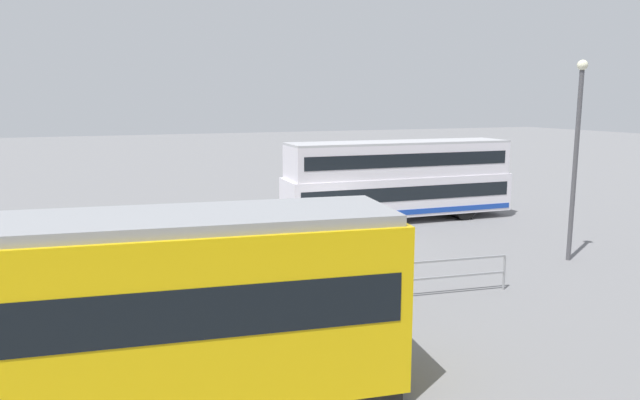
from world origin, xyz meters
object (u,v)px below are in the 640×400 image
object	(u,v)px
info_sign	(219,264)
street_lamp	(577,146)
double_decker_bus	(398,180)
tram_yellow	(65,316)
pedestrian_near_railing	(300,273)

from	to	relation	value
info_sign	street_lamp	bearing A→B (deg)	-174.63
info_sign	street_lamp	xyz separation A→B (m)	(-12.84, -1.21, 2.54)
double_decker_bus	tram_yellow	size ratio (longest dim) A/B	0.90
info_sign	street_lamp	distance (m)	13.15
tram_yellow	info_sign	world-z (taller)	tram_yellow
pedestrian_near_railing	street_lamp	size ratio (longest dim) A/B	0.24
pedestrian_near_railing	info_sign	size ratio (longest dim) A/B	0.76
tram_yellow	double_decker_bus	bearing A→B (deg)	-137.31
tram_yellow	street_lamp	world-z (taller)	street_lamp
double_decker_bus	pedestrian_near_railing	xyz separation A→B (m)	(8.40, 9.42, -0.95)
info_sign	double_decker_bus	bearing A→B (deg)	-137.81
pedestrian_near_railing	info_sign	xyz separation A→B (m)	(2.29, 0.28, 0.56)
pedestrian_near_railing	info_sign	distance (m)	2.38
double_decker_bus	tram_yellow	bearing A→B (deg)	42.69
double_decker_bus	info_sign	xyz separation A→B (m)	(10.69, 9.69, -0.39)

